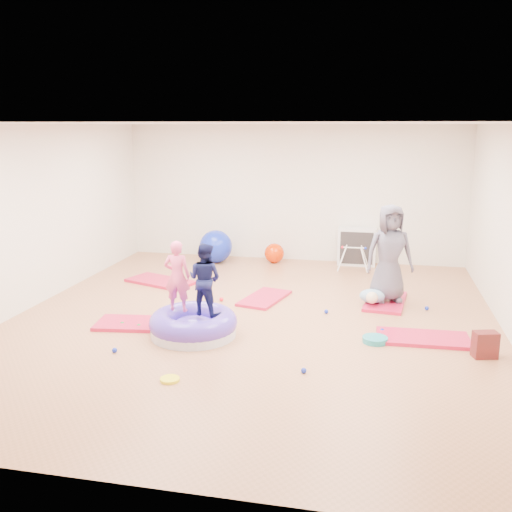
# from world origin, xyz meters

# --- Properties ---
(room) EXTENTS (7.01, 8.01, 2.81)m
(room) POSITION_xyz_m (0.00, 0.00, 1.40)
(room) COLOR #A36B45
(room) RESTS_ON ground
(gym_mat_front_left) EXTENTS (1.30, 0.77, 0.05)m
(gym_mat_front_left) POSITION_xyz_m (-1.51, -0.52, 0.03)
(gym_mat_front_left) COLOR red
(gym_mat_front_left) RESTS_ON ground
(gym_mat_mid_left) EXTENTS (1.36, 1.00, 0.05)m
(gym_mat_mid_left) POSITION_xyz_m (-2.05, 1.66, 0.03)
(gym_mat_mid_left) COLOR red
(gym_mat_mid_left) RESTS_ON ground
(gym_mat_center_back) EXTENTS (0.78, 1.17, 0.04)m
(gym_mat_center_back) POSITION_xyz_m (-0.02, 1.06, 0.02)
(gym_mat_center_back) COLOR red
(gym_mat_center_back) RESTS_ON ground
(gym_mat_right) EXTENTS (1.21, 0.63, 0.05)m
(gym_mat_right) POSITION_xyz_m (2.38, -0.28, 0.02)
(gym_mat_right) COLOR red
(gym_mat_right) RESTS_ON ground
(gym_mat_rear_right) EXTENTS (0.72, 1.24, 0.05)m
(gym_mat_rear_right) POSITION_xyz_m (1.91, 1.28, 0.02)
(gym_mat_rear_right) COLOR red
(gym_mat_rear_right) RESTS_ON ground
(inflatable_cushion) EXTENTS (1.19, 1.19, 0.38)m
(inflatable_cushion) POSITION_xyz_m (-0.64, -0.74, 0.15)
(inflatable_cushion) COLOR silver
(inflatable_cushion) RESTS_ON ground
(child_pink) EXTENTS (0.37, 0.25, 0.98)m
(child_pink) POSITION_xyz_m (-0.90, -0.62, 0.84)
(child_pink) COLOR #F95385
(child_pink) RESTS_ON inflatable_cushion
(child_navy) EXTENTS (0.55, 0.48, 0.97)m
(child_navy) POSITION_xyz_m (-0.49, -0.68, 0.83)
(child_navy) COLOR #0F123C
(child_navy) RESTS_ON inflatable_cushion
(adult_caregiver) EXTENTS (0.86, 0.69, 1.54)m
(adult_caregiver) POSITION_xyz_m (1.94, 1.27, 0.82)
(adult_caregiver) COLOR #514E5E
(adult_caregiver) RESTS_ON gym_mat_rear_right
(infant) EXTENTS (0.39, 0.40, 0.23)m
(infant) POSITION_xyz_m (1.70, 1.03, 0.17)
(infant) COLOR #7EABCF
(infant) RESTS_ON gym_mat_rear_right
(ball_pit_balls) EXTENTS (4.34, 2.73, 0.07)m
(ball_pit_balls) POSITION_xyz_m (-0.11, -0.41, 0.03)
(ball_pit_balls) COLOR #1E7A24
(ball_pit_balls) RESTS_ON ground
(exercise_ball_blue) EXTENTS (0.68, 0.68, 0.68)m
(exercise_ball_blue) POSITION_xyz_m (-1.50, 3.38, 0.34)
(exercise_ball_blue) COLOR #1328B9
(exercise_ball_blue) RESTS_ON ground
(exercise_ball_orange) EXTENTS (0.40, 0.40, 0.40)m
(exercise_ball_orange) POSITION_xyz_m (-0.31, 3.60, 0.20)
(exercise_ball_orange) COLOR red
(exercise_ball_orange) RESTS_ON ground
(infant_play_gym) EXTENTS (0.60, 0.57, 0.46)m
(infant_play_gym) POSITION_xyz_m (1.31, 3.34, 0.31)
(infant_play_gym) COLOR silver
(infant_play_gym) RESTS_ON ground
(cube_shelf) EXTENTS (0.76, 0.37, 0.76)m
(cube_shelf) POSITION_xyz_m (1.35, 3.79, 0.38)
(cube_shelf) COLOR silver
(cube_shelf) RESTS_ON ground
(balance_disc) EXTENTS (0.33, 0.33, 0.07)m
(balance_disc) POSITION_xyz_m (1.76, -0.49, 0.04)
(balance_disc) COLOR teal
(balance_disc) RESTS_ON ground
(backpack) EXTENTS (0.32, 0.24, 0.33)m
(backpack) POSITION_xyz_m (3.08, -0.72, 0.16)
(backpack) COLOR maroon
(backpack) RESTS_ON ground
(yellow_toy) EXTENTS (0.22, 0.22, 0.03)m
(yellow_toy) POSITION_xyz_m (-0.46, -2.14, 0.02)
(yellow_toy) COLOR #FFF71E
(yellow_toy) RESTS_ON ground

